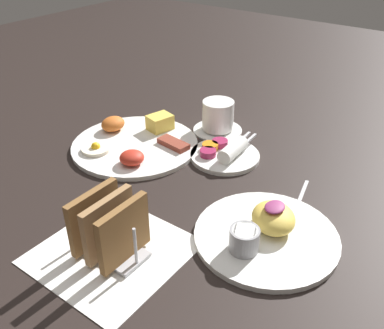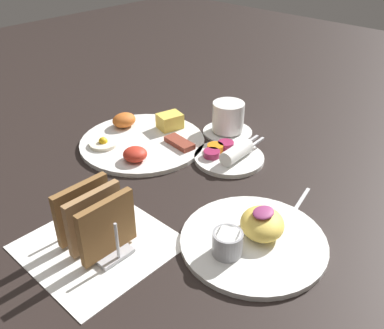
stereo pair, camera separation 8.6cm
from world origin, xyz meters
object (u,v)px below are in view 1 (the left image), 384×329
plate_breakfast (135,142)px  toast_rack (109,228)px  coffee_cup (218,118)px  plate_foreground (266,231)px  plate_condiments (225,153)px

plate_breakfast → toast_rack: (-0.28, -0.21, 0.04)m
coffee_cup → plate_breakfast: bearing=147.9°
coffee_cup → toast_rack: bearing=-167.8°
plate_foreground → plate_breakfast: bearing=75.0°
plate_breakfast → toast_rack: bearing=-143.1°
plate_foreground → toast_rack: bearing=133.9°
plate_condiments → plate_breakfast: bearing=111.9°
toast_rack → plate_breakfast: bearing=36.9°
plate_foreground → coffee_cup: bearing=44.8°
plate_breakfast → coffee_cup: (0.18, -0.11, 0.03)m
plate_condiments → coffee_cup: 0.13m
plate_condiments → toast_rack: toast_rack is taller
plate_breakfast → plate_foreground: 0.41m
plate_breakfast → plate_foreground: size_ratio=1.19×
toast_rack → plate_foreground: bearing=-46.1°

